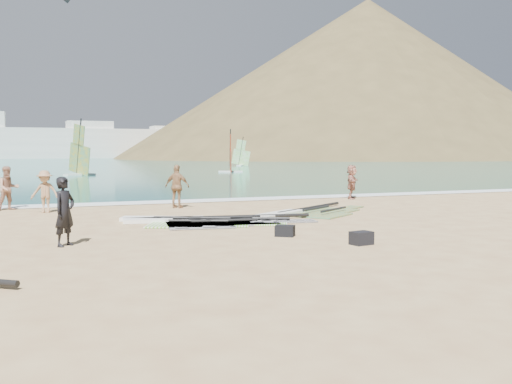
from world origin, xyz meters
name	(u,v)px	position (x,y,z in m)	size (l,w,h in m)	color
ground	(294,250)	(0.00, 0.00, 0.00)	(300.00, 300.00, 0.00)	tan
sea	(54,160)	(0.00, 132.00, 0.00)	(300.00, 240.00, 0.06)	#0D5D5F
surf_line	(169,203)	(0.00, 12.30, 0.00)	(300.00, 1.20, 0.04)	white
headland_main	(366,158)	(85.00, 130.00, 0.00)	(143.00, 143.00, 45.00)	brown
headland_minor	(441,157)	(120.00, 140.00, 0.00)	(70.00, 70.00, 28.00)	brown
rig_grey	(205,221)	(-0.52, 5.25, 0.05)	(5.93, 2.74, 0.20)	#27272A
rig_green	(188,221)	(-1.02, 5.41, 0.05)	(4.96, 3.42, 0.20)	#5EBC17
rig_orange	(308,212)	(3.54, 6.30, 0.05)	(5.38, 4.07, 0.20)	orange
gear_bag_near	(361,238)	(1.75, 0.01, 0.16)	(0.49, 0.36, 0.31)	black
gear_bag_far	(285,231)	(0.62, 1.86, 0.14)	(0.48, 0.34, 0.29)	black
person_wetsuit	(65,212)	(-4.73, 2.37, 0.81)	(0.59, 0.39, 1.61)	black
beachgoer_left	(8,188)	(-6.21, 11.50, 0.81)	(0.79, 0.62, 1.63)	#AB775D
beachgoer_mid	(45,192)	(-4.98, 10.06, 0.75)	(0.97, 0.56, 1.51)	#A27752
beachgoer_back	(177,186)	(-0.22, 9.96, 0.83)	(0.98, 0.41, 1.67)	#9E724A
beachgoer_right	(352,182)	(8.15, 11.01, 0.78)	(1.44, 0.46, 1.56)	#B3745E
windsurfer_left	(79,160)	(-1.45, 39.99, 1.41)	(2.78, 2.98, 4.99)	white
windsurfer_centre	(230,160)	(13.20, 42.41, 1.28)	(2.49, 2.83, 4.36)	white
windsurfer_right	(241,157)	(22.19, 63.81, 1.23)	(2.26, 2.21, 4.15)	white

